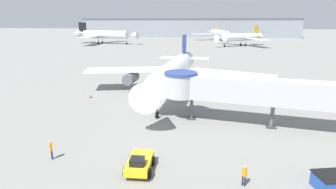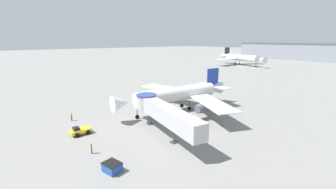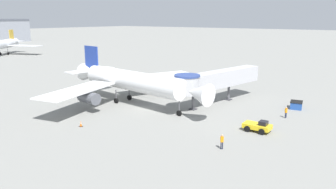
% 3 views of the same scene
% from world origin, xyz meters
% --- Properties ---
extents(ground_plane, '(800.00, 800.00, 0.00)m').
position_xyz_m(ground_plane, '(0.00, 0.00, 0.00)').
color(ground_plane, gray).
extents(main_airplane, '(33.45, 30.76, 9.44)m').
position_xyz_m(main_airplane, '(1.08, 4.72, 4.00)').
color(main_airplane, white).
rests_on(main_airplane, ground_plane).
extents(jet_bridge, '(20.39, 6.45, 5.97)m').
position_xyz_m(jet_bridge, '(9.74, -7.21, 4.29)').
color(jet_bridge, '#B7B7BC').
rests_on(jet_bridge, ground_plane).
extents(pushback_tug_yellow, '(2.29, 3.63, 1.57)m').
position_xyz_m(pushback_tug_yellow, '(0.74, -19.02, 0.73)').
color(pushback_tug_yellow, yellow).
rests_on(pushback_tug_yellow, ground_plane).
extents(service_container_blue, '(2.73, 2.38, 1.22)m').
position_xyz_m(service_container_blue, '(15.37, -19.68, 0.62)').
color(service_container_blue, '#234C9E').
rests_on(service_container_blue, ground_plane).
extents(traffic_cone_starboard_wing, '(0.42, 0.42, 0.70)m').
position_xyz_m(traffic_cone_starboard_wing, '(14.16, 4.75, 0.33)').
color(traffic_cone_starboard_wing, black).
rests_on(traffic_cone_starboard_wing, ground_plane).
extents(traffic_cone_port_wing, '(0.46, 0.46, 0.76)m').
position_xyz_m(traffic_cone_port_wing, '(-12.25, 1.33, 0.36)').
color(traffic_cone_port_wing, black).
rests_on(traffic_cone_port_wing, ground_plane).
extents(ground_crew_marshaller, '(0.38, 0.39, 1.79)m').
position_xyz_m(ground_crew_marshaller, '(-7.56, -18.12, 1.03)').
color(ground_crew_marshaller, '#1E2338').
rests_on(ground_crew_marshaller, ground_plane).
extents(ground_crew_wing_walker, '(0.38, 0.34, 1.73)m').
position_xyz_m(ground_crew_wing_walker, '(9.03, -20.02, 1.00)').
color(ground_crew_wing_walker, '#1E2338').
rests_on(ground_crew_wing_walker, ground_plane).
extents(background_jet_gold_tail, '(26.32, 26.10, 9.81)m').
position_xyz_m(background_jet_gold_tail, '(24.67, 97.97, 4.32)').
color(background_jet_gold_tail, silver).
rests_on(background_jet_gold_tail, ground_plane).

